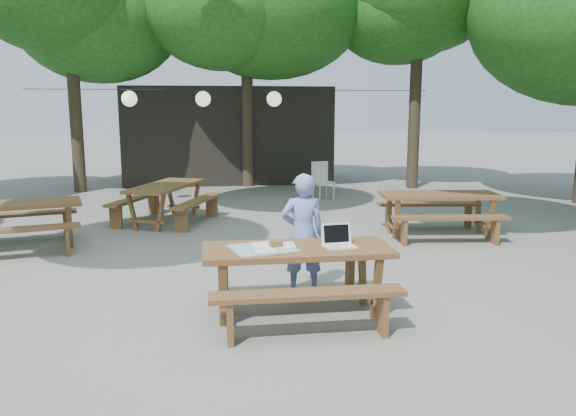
{
  "coord_description": "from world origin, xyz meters",
  "views": [
    {
      "loc": [
        -0.12,
        -6.89,
        2.22
      ],
      "look_at": [
        0.79,
        -0.47,
        1.05
      ],
      "focal_mm": 35.0,
      "sensor_mm": 36.0,
      "label": 1
    }
  ],
  "objects_px": {
    "main_picnic_table": "(297,280)",
    "woman": "(303,233)",
    "plastic_chair": "(323,188)",
    "picnic_table_nw": "(14,226)"
  },
  "relations": [
    {
      "from": "main_picnic_table",
      "to": "woman",
      "type": "distance_m",
      "value": 0.84
    },
    {
      "from": "picnic_table_nw",
      "to": "woman",
      "type": "height_order",
      "value": "woman"
    },
    {
      "from": "main_picnic_table",
      "to": "picnic_table_nw",
      "type": "height_order",
      "value": "same"
    },
    {
      "from": "main_picnic_table",
      "to": "picnic_table_nw",
      "type": "xyz_separation_m",
      "value": [
        -3.95,
        3.4,
        0.0
      ]
    },
    {
      "from": "main_picnic_table",
      "to": "picnic_table_nw",
      "type": "distance_m",
      "value": 5.21
    },
    {
      "from": "picnic_table_nw",
      "to": "plastic_chair",
      "type": "height_order",
      "value": "plastic_chair"
    },
    {
      "from": "plastic_chair",
      "to": "main_picnic_table",
      "type": "bearing_deg",
      "value": -119.47
    },
    {
      "from": "plastic_chair",
      "to": "woman",
      "type": "bearing_deg",
      "value": -119.44
    },
    {
      "from": "main_picnic_table",
      "to": "woman",
      "type": "bearing_deg",
      "value": 76.09
    },
    {
      "from": "picnic_table_nw",
      "to": "woman",
      "type": "xyz_separation_m",
      "value": [
        4.14,
        -2.65,
        0.34
      ]
    }
  ]
}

